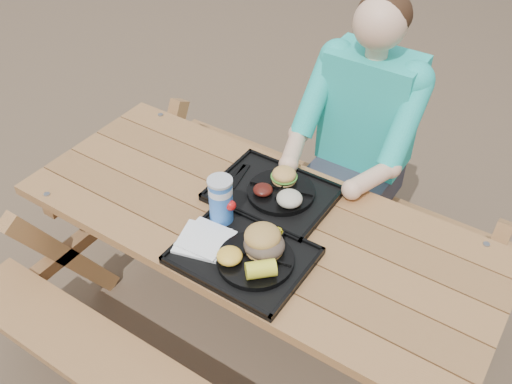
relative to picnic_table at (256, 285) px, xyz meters
The scene contains 18 objects.
ground 0.38m from the picnic_table, ahead, with size 60.00×60.00×0.00m, color #999999.
picnic_table is the anchor object (origin of this frame).
tray_near 0.44m from the picnic_table, 69.23° to the right, with size 0.45×0.35×0.02m, color black.
tray_far 0.41m from the picnic_table, 95.89° to the left, with size 0.45×0.35×0.02m, color black.
plate_near 0.47m from the picnic_table, 56.93° to the right, with size 0.26×0.26×0.02m, color black.
plate_far 0.43m from the picnic_table, 84.06° to the left, with size 0.26×0.26×0.02m, color black.
napkin_stack 0.47m from the picnic_table, 110.22° to the right, with size 0.17×0.17×0.02m, color white.
soda_cup 0.50m from the picnic_table, 136.87° to the right, with size 0.09×0.09×0.17m, color blue.
condiment_bbq 0.42m from the picnic_table, 44.35° to the right, with size 0.05×0.05×0.03m, color black.
condiment_mustard 0.43m from the picnic_table, 25.50° to the right, with size 0.05×0.05×0.03m, color gold.
sandwich 0.52m from the picnic_table, 48.57° to the right, with size 0.13×0.13×0.14m, color #CB9447, non-canonical shape.
mac_cheese 0.51m from the picnic_table, 76.28° to the right, with size 0.09×0.09×0.04m, color yellow.
corn_cob 0.54m from the picnic_table, 53.62° to the right, with size 0.10×0.10×0.06m, color #FFF735, non-canonical shape.
cutlery_far 0.46m from the picnic_table, 140.17° to the left, with size 0.03×0.16×0.01m, color black.
burger 0.50m from the picnic_table, 91.37° to the left, with size 0.10×0.10×0.09m, color #DF9F4E, non-canonical shape.
baked_beans 0.44m from the picnic_table, 108.62° to the left, with size 0.08×0.08×0.03m, color #4B140F.
potato_salad 0.46m from the picnic_table, 49.85° to the left, with size 0.10×0.10×0.05m, color beige.
diner 0.77m from the picnic_table, 81.94° to the left, with size 0.48×0.84×1.28m, color #19B0A1, non-canonical shape.
Camera 1 is at (0.84, -1.28, 2.20)m, focal length 40.00 mm.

